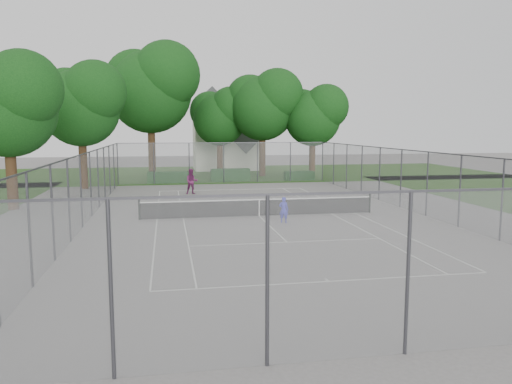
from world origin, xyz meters
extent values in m
plane|color=slate|center=(0.00, 0.00, 0.00)|extent=(120.00, 120.00, 0.00)
cube|color=#214614|center=(0.00, 26.00, 0.00)|extent=(60.00, 20.00, 0.00)
cube|color=silver|center=(0.00, -11.88, 0.01)|extent=(10.97, 0.06, 0.01)
cube|color=silver|center=(0.00, 11.88, 0.01)|extent=(10.97, 0.06, 0.01)
cube|color=silver|center=(-5.49, 0.00, 0.01)|extent=(0.06, 23.77, 0.01)
cube|color=silver|center=(5.49, 0.00, 0.01)|extent=(0.06, 23.77, 0.01)
cube|color=silver|center=(-4.12, 0.00, 0.01)|extent=(0.06, 23.77, 0.01)
cube|color=silver|center=(4.12, 0.00, 0.01)|extent=(0.06, 23.77, 0.01)
cube|color=silver|center=(0.00, -6.40, 0.01)|extent=(8.23, 0.06, 0.01)
cube|color=silver|center=(0.00, 6.40, 0.01)|extent=(8.23, 0.06, 0.01)
cube|color=silver|center=(0.00, 0.00, 0.01)|extent=(0.06, 12.80, 0.01)
cube|color=silver|center=(0.00, -11.73, 0.01)|extent=(0.06, 0.30, 0.01)
cube|color=silver|center=(0.00, 11.73, 0.01)|extent=(0.06, 0.30, 0.01)
cylinder|color=black|center=(-6.39, 0.00, 0.55)|extent=(0.10, 0.10, 1.10)
cylinder|color=black|center=(6.39, 0.00, 0.55)|extent=(0.10, 0.10, 1.10)
cube|color=black|center=(0.00, 0.00, 0.45)|extent=(12.67, 0.01, 0.86)
cube|color=white|center=(0.00, 0.00, 0.91)|extent=(12.77, 0.03, 0.06)
cube|color=white|center=(0.00, 0.00, 0.44)|extent=(0.05, 0.02, 0.88)
cylinder|color=#38383D|center=(-9.00, 17.00, 1.75)|extent=(0.08, 0.08, 3.50)
cylinder|color=#38383D|center=(9.00, 17.00, 1.75)|extent=(0.08, 0.08, 3.50)
cube|color=slate|center=(0.00, -17.00, 1.75)|extent=(18.00, 0.02, 3.50)
cube|color=slate|center=(0.00, 17.00, 1.75)|extent=(18.00, 0.02, 3.50)
cube|color=slate|center=(-9.00, 0.00, 1.75)|extent=(0.02, 34.00, 3.50)
cube|color=slate|center=(9.00, 0.00, 1.75)|extent=(0.02, 34.00, 3.50)
cube|color=#38383D|center=(0.00, -17.00, 3.50)|extent=(18.00, 0.05, 0.05)
cube|color=#38383D|center=(0.00, 17.00, 3.50)|extent=(18.00, 0.05, 0.05)
cube|color=#38383D|center=(-9.00, 0.00, 3.50)|extent=(0.05, 34.00, 0.05)
cube|color=#38383D|center=(9.00, 0.00, 3.50)|extent=(0.05, 34.00, 0.05)
cylinder|color=#372214|center=(-6.29, 22.13, 2.71)|extent=(0.68, 0.68, 5.41)
sphere|color=#0E3410|center=(-6.29, 22.13, 8.11)|extent=(7.70, 7.70, 7.70)
sphere|color=#0E3410|center=(-4.75, 20.97, 9.65)|extent=(6.16, 6.16, 6.16)
sphere|color=#0E3410|center=(-7.64, 23.09, 9.27)|extent=(5.78, 5.78, 5.78)
cylinder|color=#372214|center=(0.45, 24.56, 1.89)|extent=(0.61, 0.61, 3.78)
sphere|color=#0E3410|center=(0.45, 24.56, 5.66)|extent=(5.38, 5.38, 5.38)
sphere|color=#0E3410|center=(1.53, 23.75, 6.74)|extent=(4.30, 4.30, 4.30)
sphere|color=#0E3410|center=(-0.49, 25.23, 6.47)|extent=(4.03, 4.03, 4.03)
cylinder|color=#372214|center=(4.48, 22.42, 2.23)|extent=(0.64, 0.64, 4.47)
sphere|color=#0E3410|center=(4.48, 22.42, 6.69)|extent=(6.35, 6.35, 6.35)
sphere|color=#0E3410|center=(5.75, 21.46, 7.96)|extent=(5.08, 5.08, 5.08)
sphere|color=#0E3410|center=(3.37, 23.21, 7.64)|extent=(4.77, 4.77, 4.77)
cylinder|color=#372214|center=(9.22, 21.03, 1.91)|extent=(0.61, 0.61, 3.82)
sphere|color=#0E3410|center=(9.22, 21.03, 5.72)|extent=(5.43, 5.43, 5.43)
sphere|color=#0E3410|center=(10.31, 20.21, 6.80)|extent=(4.34, 4.34, 4.34)
sphere|color=#0E3410|center=(8.27, 21.71, 6.53)|extent=(4.07, 4.07, 4.07)
cylinder|color=#372214|center=(-11.42, 14.77, 2.11)|extent=(0.63, 0.63, 4.22)
sphere|color=#0E3410|center=(-11.42, 14.77, 6.33)|extent=(6.01, 6.01, 6.01)
sphere|color=#0E3410|center=(-10.22, 13.87, 7.53)|extent=(4.81, 4.81, 4.81)
sphere|color=#0E3410|center=(-12.47, 15.53, 7.23)|extent=(4.51, 4.51, 4.51)
cylinder|color=#372214|center=(-13.92, 4.88, 1.95)|extent=(0.61, 0.61, 3.90)
sphere|color=#0E3410|center=(-13.92, 4.88, 5.85)|extent=(5.55, 5.55, 5.55)
sphere|color=#0E3410|center=(-12.81, 4.05, 6.96)|extent=(4.44, 4.44, 4.44)
cube|color=#143F15|center=(-4.65, 17.73, 0.49)|extent=(3.90, 1.17, 0.97)
cube|color=#143F15|center=(0.74, 18.36, 0.55)|extent=(3.51, 1.00, 1.10)
cube|color=#143F15|center=(7.10, 17.98, 0.41)|extent=(2.70, 0.99, 0.81)
cube|color=silver|center=(1.94, 31.15, 2.79)|extent=(7.44, 5.58, 5.58)
cube|color=#49484D|center=(1.94, 31.15, 5.58)|extent=(7.37, 5.77, 7.37)
imported|color=#3536C9|center=(0.88, -2.05, 0.66)|extent=(0.57, 0.49, 1.31)
imported|color=#662250|center=(-3.16, 9.83, 0.92)|extent=(0.90, 0.71, 1.84)
camera|label=1|loc=(-4.91, -26.39, 4.79)|focal=35.00mm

